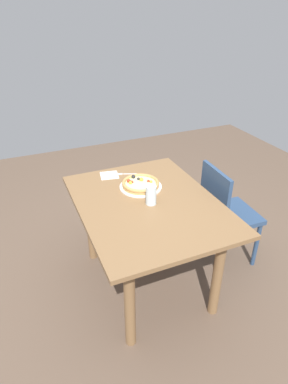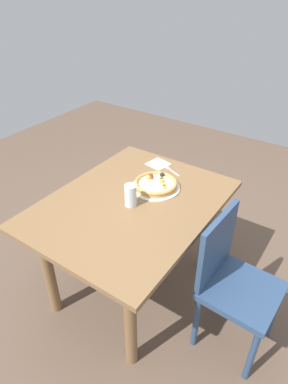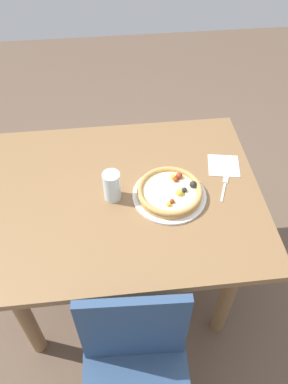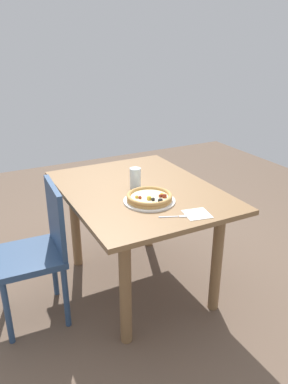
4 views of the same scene
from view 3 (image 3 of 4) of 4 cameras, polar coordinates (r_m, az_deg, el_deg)
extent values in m
plane|color=brown|center=(2.29, -2.78, -12.95)|extent=(6.00, 6.00, 0.00)
cube|color=olive|center=(1.69, -3.69, -0.65)|extent=(1.23, 0.94, 0.03)
cylinder|color=olive|center=(1.88, -17.19, -16.89)|extent=(0.07, 0.07, 0.72)
cylinder|color=olive|center=(1.88, 12.17, -14.41)|extent=(0.07, 0.07, 0.72)
cylinder|color=olive|center=(2.22, -15.70, -1.90)|extent=(0.07, 0.07, 0.72)
cylinder|color=olive|center=(2.23, 8.08, 0.06)|extent=(0.07, 0.07, 0.72)
cylinder|color=navy|center=(1.87, 4.55, -25.02)|extent=(0.04, 0.04, 0.43)
cylinder|color=navy|center=(1.87, -6.97, -25.54)|extent=(0.04, 0.04, 0.43)
cube|color=navy|center=(1.43, -1.53, -19.48)|extent=(0.38, 0.05, 0.42)
cylinder|color=white|center=(1.66, 3.74, -0.51)|extent=(0.32, 0.32, 0.01)
cylinder|color=tan|center=(1.65, 3.76, -0.19)|extent=(0.27, 0.27, 0.02)
cylinder|color=beige|center=(1.64, 3.78, 0.09)|extent=(0.24, 0.24, 0.01)
torus|color=tan|center=(1.64, 3.80, 0.25)|extent=(0.28, 0.28, 0.02)
sphere|color=gold|center=(1.69, 4.29, 2.20)|extent=(0.02, 0.02, 0.02)
sphere|color=gold|center=(1.62, 5.26, -0.12)|extent=(0.03, 0.03, 0.03)
sphere|color=maroon|center=(1.68, 4.68, 1.80)|extent=(0.02, 0.02, 0.02)
sphere|color=#4C9E38|center=(1.67, 7.19, 1.20)|extent=(0.02, 0.02, 0.02)
sphere|color=#262626|center=(1.64, 5.93, 0.30)|extent=(0.02, 0.02, 0.02)
sphere|color=maroon|center=(1.59, 4.14, -1.37)|extent=(0.02, 0.02, 0.02)
sphere|color=gold|center=(1.58, 3.65, -1.81)|extent=(0.02, 0.02, 0.02)
sphere|color=maroon|center=(1.69, 5.19, 2.35)|extent=(0.03, 0.03, 0.03)
sphere|color=#262626|center=(1.66, 7.23, 1.11)|extent=(0.03, 0.03, 0.03)
cube|color=silver|center=(1.71, 11.56, -0.04)|extent=(0.05, 0.11, 0.00)
cube|color=silver|center=(1.77, 11.95, 1.92)|extent=(0.04, 0.05, 0.00)
cylinder|color=silver|center=(1.61, -4.74, 0.89)|extent=(0.07, 0.07, 0.14)
cube|color=white|center=(1.83, 11.63, 3.82)|extent=(0.16, 0.16, 0.00)
camera|label=1|loc=(2.58, -58.99, 28.41)|focal=30.46mm
camera|label=2|loc=(1.31, -88.32, -2.75)|focal=30.96mm
camera|label=4|loc=(2.08, 77.35, 0.89)|focal=34.88mm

